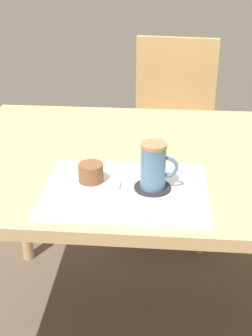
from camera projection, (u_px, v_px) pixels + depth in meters
The scene contains 9 objects.
ground_plane at pixel (142, 327), 1.82m from camera, with size 4.40×4.40×0.02m, color brown.
dining_table at pixel (145, 176), 1.51m from camera, with size 1.21×0.87×0.73m.
wooden_chair at pixel (172, 130), 2.24m from camera, with size 0.46×0.46×0.93m.
placemat at pixel (125, 190), 1.28m from camera, with size 0.45×0.34×0.00m, color white.
pastry_plate at pixel (91, 183), 1.30m from camera, with size 0.16×0.16×0.01m, color white.
pastry at pixel (91, 173), 1.29m from camera, with size 0.07×0.07×0.05m, color brown.
coffee_coaster at pixel (153, 187), 1.28m from camera, with size 0.10×0.10×0.01m, color #232328.
coffee_mug at pixel (154, 166), 1.25m from camera, with size 0.10×0.07×0.13m.
teaspoon at pixel (125, 218), 1.14m from camera, with size 0.01×0.01×0.13m, color silver.
Camera 1 is at (0.05, -1.34, 1.37)m, focal length 50.00 mm.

